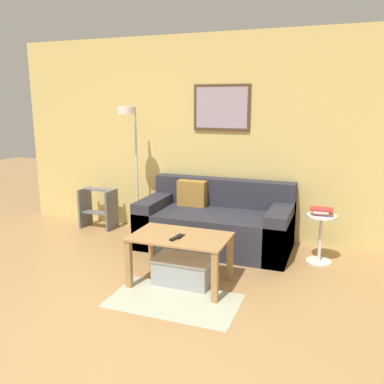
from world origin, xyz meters
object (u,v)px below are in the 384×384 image
(coffee_table, at_px, (180,245))
(remote_control, at_px, (176,238))
(floor_lamp, at_px, (131,143))
(book_stack, at_px, (322,211))
(cell_phone, at_px, (179,236))
(storage_bin, at_px, (183,270))
(side_table, at_px, (321,234))
(couch, at_px, (215,224))
(step_stool, at_px, (98,207))

(coffee_table, relative_size, remote_control, 6.18)
(coffee_table, distance_m, floor_lamp, 1.81)
(book_stack, xyz_separation_m, cell_phone, (-1.22, -1.06, -0.09))
(storage_bin, relative_size, remote_control, 3.81)
(storage_bin, relative_size, side_table, 1.06)
(couch, height_order, side_table, couch)
(remote_control, distance_m, cell_phone, 0.07)
(coffee_table, height_order, side_table, side_table)
(floor_lamp, distance_m, side_table, 2.53)
(book_stack, bearing_deg, step_stool, 175.66)
(book_stack, height_order, remote_control, book_stack)
(side_table, xyz_separation_m, cell_phone, (-1.23, -1.06, 0.17))
(floor_lamp, distance_m, remote_control, 1.83)
(storage_bin, xyz_separation_m, side_table, (1.21, 1.01, 0.19))
(floor_lamp, height_order, side_table, floor_lamp)
(couch, bearing_deg, side_table, -3.60)
(coffee_table, xyz_separation_m, step_stool, (-1.74, 1.26, -0.10))
(storage_bin, height_order, remote_control, remote_control)
(coffee_table, distance_m, side_table, 1.60)
(side_table, relative_size, book_stack, 2.26)
(storage_bin, xyz_separation_m, floor_lamp, (-1.16, 1.12, 1.08))
(storage_bin, relative_size, floor_lamp, 0.34)
(storage_bin, xyz_separation_m, remote_control, (-0.03, -0.12, 0.37))
(storage_bin, relative_size, cell_phone, 4.08)
(storage_bin, bearing_deg, floor_lamp, 135.91)
(couch, bearing_deg, step_stool, 174.93)
(floor_lamp, distance_m, book_stack, 2.45)
(side_table, relative_size, remote_control, 3.59)
(couch, height_order, floor_lamp, floor_lamp)
(floor_lamp, xyz_separation_m, cell_phone, (1.14, -1.17, -0.72))
(couch, height_order, cell_phone, couch)
(remote_control, relative_size, cell_phone, 1.07)
(remote_control, relative_size, step_stool, 0.27)
(remote_control, bearing_deg, step_stool, 157.26)
(couch, distance_m, floor_lamp, 1.48)
(floor_lamp, bearing_deg, storage_bin, -44.09)
(storage_bin, height_order, book_stack, book_stack)
(coffee_table, height_order, storage_bin, coffee_table)
(coffee_table, height_order, floor_lamp, floor_lamp)
(side_table, xyz_separation_m, step_stool, (-2.97, 0.23, -0.03))
(couch, height_order, coffee_table, couch)
(coffee_table, relative_size, floor_lamp, 0.56)
(book_stack, height_order, cell_phone, book_stack)
(side_table, relative_size, cell_phone, 3.85)
(couch, xyz_separation_m, book_stack, (1.22, -0.07, 0.29))
(storage_bin, distance_m, remote_control, 0.39)
(couch, xyz_separation_m, storage_bin, (0.01, -1.08, -0.16))
(coffee_table, height_order, step_stool, step_stool)
(couch, distance_m, coffee_table, 1.11)
(side_table, bearing_deg, couch, 176.40)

